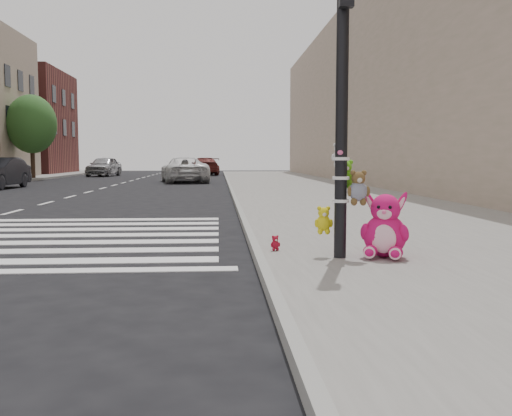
{
  "coord_description": "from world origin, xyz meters",
  "views": [
    {
      "loc": [
        1.0,
        -5.55,
        1.45
      ],
      "look_at": [
        1.53,
        2.39,
        0.75
      ],
      "focal_mm": 40.0,
      "sensor_mm": 36.0,
      "label": 1
    }
  ],
  "objects_px": {
    "pink_bunny": "(385,230)",
    "signal_pole": "(343,135)",
    "red_teddy": "(275,243)",
    "car_white_near": "(184,170)"
  },
  "relations": [
    {
      "from": "pink_bunny",
      "to": "red_teddy",
      "type": "height_order",
      "value": "pink_bunny"
    },
    {
      "from": "signal_pole",
      "to": "car_white_near",
      "type": "height_order",
      "value": "signal_pole"
    },
    {
      "from": "pink_bunny",
      "to": "signal_pole",
      "type": "bearing_deg",
      "value": -163.17
    },
    {
      "from": "signal_pole",
      "to": "pink_bunny",
      "type": "height_order",
      "value": "signal_pole"
    },
    {
      "from": "signal_pole",
      "to": "red_teddy",
      "type": "distance_m",
      "value": 1.81
    },
    {
      "from": "pink_bunny",
      "to": "car_white_near",
      "type": "height_order",
      "value": "car_white_near"
    },
    {
      "from": "signal_pole",
      "to": "red_teddy",
      "type": "relative_size",
      "value": 18.39
    },
    {
      "from": "red_teddy",
      "to": "car_white_near",
      "type": "height_order",
      "value": "car_white_near"
    },
    {
      "from": "red_teddy",
      "to": "car_white_near",
      "type": "distance_m",
      "value": 26.28
    },
    {
      "from": "red_teddy",
      "to": "signal_pole",
      "type": "bearing_deg",
      "value": -52.3
    }
  ]
}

